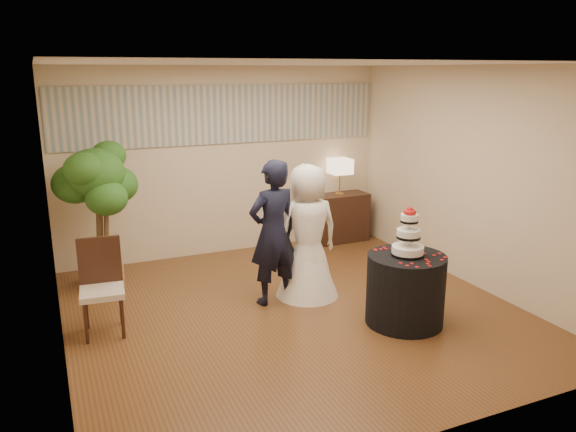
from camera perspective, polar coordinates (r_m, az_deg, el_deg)
name	(u,v)px	position (r m, az deg, el deg)	size (l,w,h in m)	color
floor	(294,312)	(6.64, 0.62, -9.69)	(5.00, 5.00, 0.00)	brown
ceiling	(295,64)	(6.05, 0.69, 15.23)	(5.00, 5.00, 0.00)	white
wall_back	(225,162)	(8.50, -6.39, 5.51)	(5.00, 0.06, 2.80)	beige
wall_front	(440,264)	(4.14, 15.21, -4.76)	(5.00, 0.06, 2.80)	beige
wall_left	(50,218)	(5.67, -23.02, -0.21)	(0.06, 5.00, 2.80)	beige
wall_right	(472,178)	(7.57, 18.19, 3.73)	(0.06, 5.00, 2.80)	beige
mural_border	(224,115)	(8.40, -6.49, 10.21)	(4.90, 0.02, 0.85)	#A4A398
groom	(273,233)	(6.62, -1.52, -1.72)	(0.64, 0.42, 1.75)	black
bride	(308,231)	(6.84, 2.01, -1.56)	(0.81, 0.78, 1.66)	white
cake_table	(405,289)	(6.36, 11.84, -7.31)	(0.86, 0.86, 0.79)	black
wedding_cake	(409,231)	(6.15, 12.17, -1.54)	(0.35, 0.35, 0.55)	white
console	(339,218)	(9.20, 5.19, -0.18)	(0.94, 0.42, 0.78)	black
table_lamp	(340,177)	(9.05, 5.29, 4.00)	(0.32, 0.32, 0.58)	beige
ficus_tree	(99,216)	(7.44, -18.68, -0.01)	(0.91, 0.91, 1.91)	#2B5E1D
side_chair	(102,289)	(6.25, -18.38, -7.05)	(0.47, 0.49, 1.02)	black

